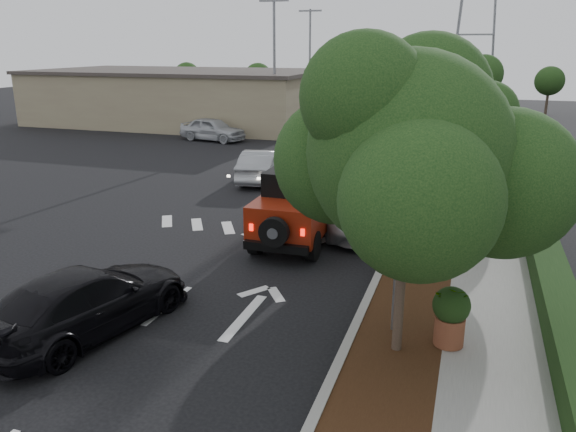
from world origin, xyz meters
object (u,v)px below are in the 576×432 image
at_px(silver_suv_ahead, 359,205).
at_px(black_suv_oncoming, 87,301).
at_px(speed_hump_sign, 396,267).
at_px(red_jeep, 299,204).

bearing_deg(silver_suv_ahead, black_suv_oncoming, -136.11).
bearing_deg(black_suv_oncoming, speed_hump_sign, -150.20).
xyz_separation_m(silver_suv_ahead, black_suv_oncoming, (-4.19, -9.16, -0.09)).
bearing_deg(black_suv_oncoming, silver_suv_ahead, -101.50).
distance_m(red_jeep, silver_suv_ahead, 2.49).
height_order(black_suv_oncoming, speed_hump_sign, speed_hump_sign).
xyz_separation_m(black_suv_oncoming, speed_hump_sign, (6.41, 1.92, 0.86)).
height_order(red_jeep, speed_hump_sign, speed_hump_sign).
bearing_deg(black_suv_oncoming, red_jeep, -96.68).
bearing_deg(speed_hump_sign, black_suv_oncoming, -170.97).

